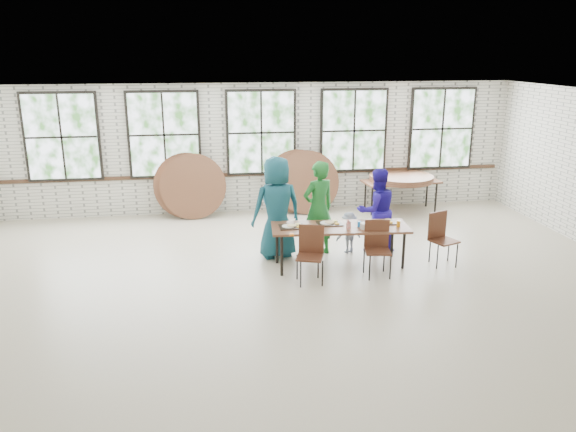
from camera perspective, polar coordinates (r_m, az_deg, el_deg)
The scene contains 13 objects.
room at distance 13.11m, azimuth -2.73°, elevation 8.26°, with size 12.00×12.00×12.00m.
dining_table at distance 9.90m, azimuth 5.30°, elevation -1.32°, with size 2.46×1.00×0.74m.
chair_near_left at distance 9.27m, azimuth 2.31°, elevation -3.37°, with size 0.53×0.52×0.95m.
chair_near_right at distance 9.66m, azimuth 9.04°, elevation -2.75°, with size 0.48×0.47×0.95m.
chair_spare at distance 10.38m, azimuth 15.24°, elevation -1.76°, with size 0.54×0.53×0.95m.
adult_teal at distance 10.25m, azimuth -1.15°, elevation 0.87°, with size 0.92×0.60×1.89m, color #18565C.
adult_green at distance 10.39m, azimuth 3.09°, elevation 0.77°, with size 0.65×0.43×1.79m, color #1C6927.
toddler at distance 10.67m, azimuth 6.22°, elevation -1.67°, with size 0.51×0.29×0.79m, color #142240.
adult_blue at distance 10.70m, azimuth 8.98°, elevation 0.55°, with size 0.78×0.61×1.61m, color #231597.
storage_table at distance 13.56m, azimuth 11.40°, elevation 3.32°, with size 1.87×0.93×0.74m.
tabletop_clutter at distance 9.88m, azimuth 5.77°, elevation -0.92°, with size 2.10×0.60×0.11m.
round_tops_stacked at distance 13.54m, azimuth 11.43°, elevation 3.81°, with size 1.50×1.50×0.13m.
round_tops_leaning at distance 13.01m, azimuth -4.19°, elevation 3.27°, with size 4.29×0.50×1.49m.
Camera 1 is at (-1.37, -8.46, 3.72)m, focal length 35.00 mm.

